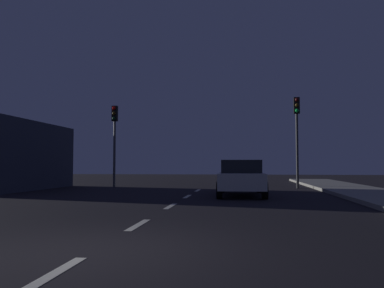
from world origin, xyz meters
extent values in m
plane|color=black|center=(0.00, 7.00, 0.00)|extent=(80.00, 80.00, 0.00)
cube|color=silver|center=(0.00, -1.20, 0.00)|extent=(0.16, 1.60, 0.01)
cube|color=silver|center=(0.00, 2.60, 0.00)|extent=(0.16, 1.60, 0.01)
cube|color=silver|center=(0.00, 6.40, 0.00)|extent=(0.16, 1.60, 0.01)
cube|color=silver|center=(0.00, 10.20, 0.00)|extent=(0.16, 1.60, 0.01)
cube|color=silver|center=(0.00, 14.00, 0.00)|extent=(0.16, 1.60, 0.01)
cylinder|color=#4C4C51|center=(-5.12, 16.39, 2.35)|extent=(0.14, 0.14, 4.71)
cube|color=black|center=(-5.12, 16.39, 4.26)|extent=(0.32, 0.24, 0.90)
sphere|color=red|center=(-5.12, 16.23, 4.56)|extent=(0.20, 0.20, 0.20)
sphere|color=#3F2D0C|center=(-5.12, 16.23, 4.26)|extent=(0.20, 0.20, 0.20)
sphere|color=#0C3319|center=(-5.12, 16.23, 3.96)|extent=(0.20, 0.20, 0.20)
cylinder|color=#2D2D30|center=(5.21, 16.39, 2.49)|extent=(0.14, 0.14, 4.99)
cube|color=black|center=(5.21, 16.39, 4.54)|extent=(0.32, 0.24, 0.90)
sphere|color=#3F0C0C|center=(5.21, 16.23, 4.84)|extent=(0.20, 0.20, 0.20)
sphere|color=#3F2D0C|center=(5.21, 16.23, 4.54)|extent=(0.20, 0.20, 0.20)
sphere|color=#19D84C|center=(5.21, 16.23, 4.24)|extent=(0.20, 0.20, 0.20)
cube|color=silver|center=(2.17, 10.99, 0.64)|extent=(1.88, 4.60, 0.63)
cube|color=black|center=(2.17, 10.76, 1.21)|extent=(1.62, 2.08, 0.52)
cylinder|color=black|center=(1.30, 12.71, 0.32)|extent=(0.23, 0.64, 0.64)
cylinder|color=black|center=(2.98, 12.74, 0.32)|extent=(0.23, 0.64, 0.64)
cylinder|color=black|center=(1.35, 9.24, 0.32)|extent=(0.23, 0.64, 0.64)
cylinder|color=black|center=(3.04, 9.27, 0.32)|extent=(0.23, 0.64, 0.64)
cube|color=#333847|center=(-10.39, 13.58, 1.74)|extent=(4.78, 7.36, 3.47)
camera|label=1|loc=(2.19, -5.64, 1.28)|focal=36.87mm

